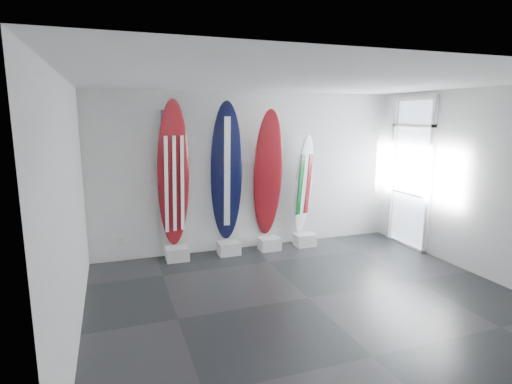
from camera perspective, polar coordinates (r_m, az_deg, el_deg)
name	(u,v)px	position (r m, az deg, el deg)	size (l,w,h in m)	color
floor	(308,298)	(6.08, 7.24, -14.39)	(6.00, 6.00, 0.00)	black
ceiling	(313,81)	(5.54, 7.99, 15.04)	(6.00, 6.00, 0.00)	white
wall_back	(251,172)	(7.90, -0.69, 2.85)	(6.00, 6.00, 0.00)	white
wall_front	(455,251)	(3.65, 25.91, -7.37)	(6.00, 6.00, 0.00)	white
wall_left	(70,212)	(5.04, -24.45, -2.52)	(5.00, 5.00, 0.00)	white
wall_right	(479,183)	(7.47, 28.55, 1.13)	(5.00, 5.00, 0.00)	white
display_block_usa	(177,254)	(7.56, -10.88, -8.45)	(0.40, 0.30, 0.24)	white
surfboard_usa	(174,175)	(7.33, -11.39, 2.38)	(0.59, 0.08, 2.61)	maroon
display_block_navy	(229,248)	(7.75, -3.79, -7.80)	(0.40, 0.30, 0.24)	white
surfboard_navy	(226,173)	(7.52, -4.13, 2.69)	(0.59, 0.08, 2.59)	black
display_block_swiss	(269,244)	(8.00, 1.89, -7.20)	(0.40, 0.30, 0.24)	white
surfboard_swiss	(268,174)	(7.79, 1.68, 2.47)	(0.56, 0.08, 2.47)	maroon
display_block_italy	(305,240)	(8.29, 6.78, -6.62)	(0.40, 0.30, 0.24)	white
surfboard_italy	(304,185)	(8.13, 6.64, 1.04)	(0.45, 0.08, 1.98)	white
wall_outlet	(121,242)	(7.71, -18.25, -6.64)	(0.09, 0.02, 0.13)	silver
glass_door	(411,175)	(8.56, 20.69, 2.26)	(0.12, 1.16, 2.85)	white
balcony	(459,215)	(9.62, 26.41, -2.92)	(2.80, 2.20, 1.20)	slate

